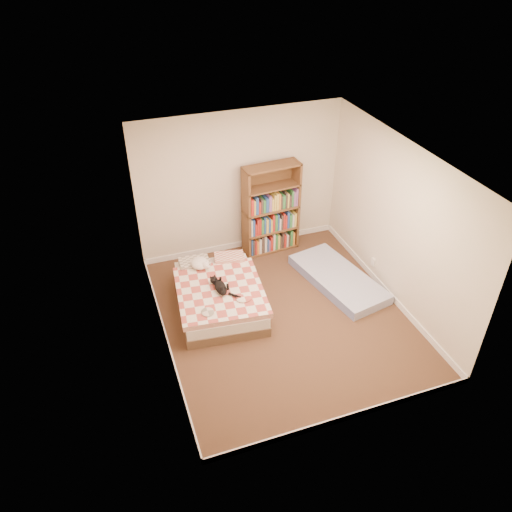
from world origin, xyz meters
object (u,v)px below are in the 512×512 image
object	(u,v)px
bookshelf	(270,220)
white_dog	(200,263)
bed	(219,294)
floor_mattress	(338,279)
black_cat	(220,286)

from	to	relation	value
bookshelf	white_dog	size ratio (longest dim) A/B	4.76
bed	floor_mattress	size ratio (longest dim) A/B	1.05
bed	bookshelf	size ratio (longest dim) A/B	1.13
bed	white_dog	distance (m)	0.57
bed	black_cat	bearing A→B (deg)	-87.60
floor_mattress	white_dog	size ratio (longest dim) A/B	5.11
floor_mattress	white_dog	world-z (taller)	white_dog
black_cat	white_dog	distance (m)	0.65
bed	floor_mattress	bearing A→B (deg)	2.78
bookshelf	white_dog	world-z (taller)	bookshelf
bookshelf	black_cat	distance (m)	1.89
floor_mattress	bed	bearing A→B (deg)	165.19
bed	black_cat	xyz separation A→B (m)	(-0.01, -0.15, 0.26)
bed	bookshelf	bearing A→B (deg)	49.50
bed	bookshelf	world-z (taller)	bookshelf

